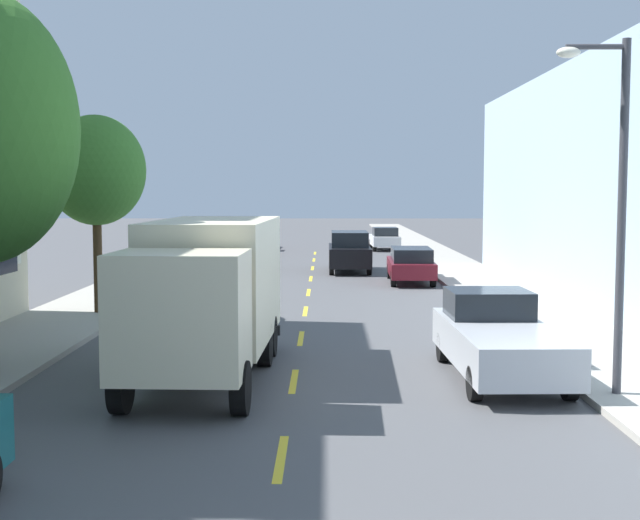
# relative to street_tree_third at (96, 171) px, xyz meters

# --- Properties ---
(ground_plane) EXTENTS (160.00, 160.00, 0.00)m
(ground_plane) POSITION_rel_street_tree_third_xyz_m (6.40, 9.16, -4.51)
(ground_plane) COLOR #4C4C4F
(sidewalk_left) EXTENTS (3.20, 120.00, 0.14)m
(sidewalk_left) POSITION_rel_street_tree_third_xyz_m (-0.70, 7.16, -4.44)
(sidewalk_left) COLOR #A39E93
(sidewalk_left) RESTS_ON ground_plane
(sidewalk_right) EXTENTS (3.20, 120.00, 0.14)m
(sidewalk_right) POSITION_rel_street_tree_third_xyz_m (13.50, 7.16, -4.44)
(sidewalk_right) COLOR #A39E93
(sidewalk_right) RESTS_ON ground_plane
(lane_centerline_dashes) EXTENTS (0.14, 47.20, 0.01)m
(lane_centerline_dashes) POSITION_rel_street_tree_third_xyz_m (6.40, 3.66, -4.50)
(lane_centerline_dashes) COLOR yellow
(lane_centerline_dashes) RESTS_ON ground_plane
(street_tree_third) EXTENTS (3.04, 3.04, 6.08)m
(street_tree_third) POSITION_rel_street_tree_third_xyz_m (0.00, 0.00, 0.00)
(street_tree_third) COLOR #47331E
(street_tree_third) RESTS_ON sidewalk_left
(street_lamp) EXTENTS (1.35, 0.28, 6.52)m
(street_lamp) POSITION_rel_street_tree_third_xyz_m (12.34, -10.41, -0.57)
(street_lamp) COLOR #38383D
(street_lamp) RESTS_ON sidewalk_right
(delivery_box_truck) EXTENTS (2.62, 7.40, 3.28)m
(delivery_box_truck) POSITION_rel_street_tree_third_xyz_m (4.61, -8.48, -2.64)
(delivery_box_truck) COLOR beige
(delivery_box_truck) RESTS_ON ground_plane
(parked_wagon_burgundy) EXTENTS (1.96, 4.75, 1.50)m
(parked_wagon_burgundy) POSITION_rel_street_tree_third_xyz_m (10.66, 9.55, -3.70)
(parked_wagon_burgundy) COLOR maroon
(parked_wagon_burgundy) RESTS_ON ground_plane
(parked_suv_charcoal) EXTENTS (2.07, 4.85, 1.93)m
(parked_suv_charcoal) POSITION_rel_street_tree_third_xyz_m (1.98, 5.08, -3.52)
(parked_suv_charcoal) COLOR #333338
(parked_suv_charcoal) RESTS_ON ground_plane
(parked_pickup_red) EXTENTS (2.15, 5.36, 1.73)m
(parked_pickup_red) POSITION_rel_street_tree_third_xyz_m (2.11, 29.38, -3.68)
(parked_pickup_red) COLOR #AD1E1E
(parked_pickup_red) RESTS_ON ground_plane
(parked_hatchback_white) EXTENTS (1.86, 4.05, 1.50)m
(parked_hatchback_white) POSITION_rel_street_tree_third_xyz_m (10.89, 28.82, -3.75)
(parked_hatchback_white) COLOR silver
(parked_hatchback_white) RESTS_ON ground_plane
(parked_sedan_forest) EXTENTS (1.85, 4.52, 1.43)m
(parked_sedan_forest) POSITION_rel_street_tree_third_xyz_m (2.13, 15.25, -3.76)
(parked_sedan_forest) COLOR #194C28
(parked_sedan_forest) RESTS_ON ground_plane
(parked_hatchback_orange) EXTENTS (1.81, 4.03, 1.50)m
(parked_hatchback_orange) POSITION_rel_street_tree_third_xyz_m (2.19, 23.85, -3.75)
(parked_hatchback_orange) COLOR orange
(parked_hatchback_orange) RESTS_ON ground_plane
(parked_pickup_silver) EXTENTS (2.14, 5.35, 1.73)m
(parked_pickup_silver) POSITION_rel_street_tree_third_xyz_m (10.68, -8.43, -3.68)
(parked_pickup_silver) COLOR #B2B5BA
(parked_pickup_silver) RESTS_ON ground_plane
(moving_black_sedan) EXTENTS (1.95, 4.80, 1.93)m
(moving_black_sedan) POSITION_rel_street_tree_third_xyz_m (8.20, 14.40, -3.52)
(moving_black_sedan) COLOR black
(moving_black_sedan) RESTS_ON ground_plane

